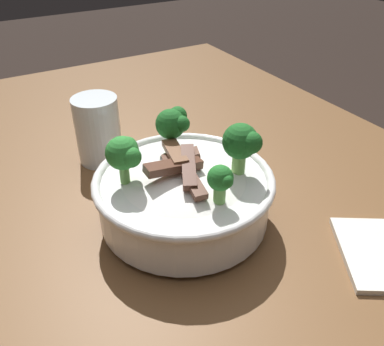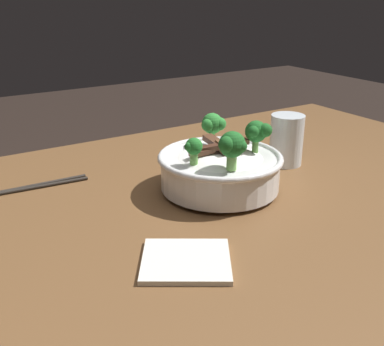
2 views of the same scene
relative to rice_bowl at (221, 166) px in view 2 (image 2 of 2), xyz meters
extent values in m
cube|color=brown|center=(0.10, 0.02, -0.08)|extent=(1.58, 0.90, 0.05)
cube|color=brown|center=(-0.62, -0.36, -0.48)|extent=(0.08, 0.08, 0.75)
cylinder|color=white|center=(0.00, 0.00, -0.05)|extent=(0.10, 0.10, 0.01)
cylinder|color=white|center=(0.00, 0.00, -0.01)|extent=(0.23, 0.23, 0.06)
torus|color=white|center=(0.00, 0.00, 0.02)|extent=(0.24, 0.24, 0.01)
ellipsoid|color=white|center=(0.00, 0.00, 0.00)|extent=(0.20, 0.20, 0.05)
cube|color=#563323|center=(-0.02, 0.01, 0.04)|extent=(0.04, 0.05, 0.01)
cube|color=#563323|center=(0.04, -0.01, 0.03)|extent=(0.05, 0.02, 0.01)
cube|color=brown|center=(-0.03, 0.00, 0.04)|extent=(0.07, 0.03, 0.01)
cube|color=#563323|center=(0.00, -0.01, 0.04)|extent=(0.02, 0.08, 0.02)
cube|color=#4C2B1E|center=(0.01, 0.00, 0.04)|extent=(0.08, 0.05, 0.02)
cylinder|color=#7AB256|center=(0.03, 0.07, 0.04)|extent=(0.02, 0.02, 0.03)
sphere|color=#1E6023|center=(0.03, 0.07, 0.07)|extent=(0.05, 0.05, 0.05)
sphere|color=#1E6023|center=(0.04, 0.07, 0.07)|extent=(0.03, 0.03, 0.03)
sphere|color=#1E6023|center=(0.02, 0.08, 0.07)|extent=(0.02, 0.02, 0.02)
cylinder|color=#6BA84C|center=(-0.07, 0.02, 0.03)|extent=(0.01, 0.01, 0.03)
sphere|color=#1E6023|center=(-0.07, 0.02, 0.06)|extent=(0.04, 0.04, 0.04)
sphere|color=#1E6023|center=(-0.05, 0.03, 0.07)|extent=(0.02, 0.02, 0.02)
sphere|color=#1E6023|center=(-0.08, 0.03, 0.07)|extent=(0.03, 0.03, 0.03)
cylinder|color=#6BA84C|center=(-0.03, -0.07, 0.03)|extent=(0.01, 0.01, 0.03)
sphere|color=#2D8433|center=(-0.03, -0.07, 0.06)|extent=(0.04, 0.04, 0.04)
sphere|color=#2D8433|center=(-0.01, -0.07, 0.06)|extent=(0.03, 0.03, 0.03)
sphere|color=#2D8433|center=(-0.04, -0.06, 0.06)|extent=(0.03, 0.03, 0.03)
cylinder|color=#6BA84C|center=(0.07, 0.01, 0.03)|extent=(0.01, 0.01, 0.02)
sphere|color=#237028|center=(0.07, 0.01, 0.05)|extent=(0.03, 0.03, 0.03)
sphere|color=#237028|center=(0.08, 0.01, 0.06)|extent=(0.02, 0.02, 0.02)
sphere|color=#237028|center=(0.07, 0.02, 0.06)|extent=(0.02, 0.02, 0.02)
cylinder|color=white|center=(-0.21, -0.05, -0.05)|extent=(0.07, 0.07, 0.00)
cylinder|color=white|center=(-0.21, -0.05, 0.00)|extent=(0.07, 0.07, 0.11)
cylinder|color=silver|center=(-0.21, -0.05, -0.02)|extent=(0.06, 0.06, 0.05)
cylinder|color=#28231E|center=(0.30, -0.20, -0.05)|extent=(0.21, 0.02, 0.01)
cylinder|color=#28231E|center=(0.30, -0.21, -0.05)|extent=(0.21, 0.01, 0.01)
cube|color=silver|center=(0.19, 0.19, -0.05)|extent=(0.17, 0.16, 0.01)
camera|label=1|loc=(0.39, -0.21, 0.32)|focal=38.54mm
camera|label=2|loc=(0.49, 0.67, 0.32)|focal=43.23mm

